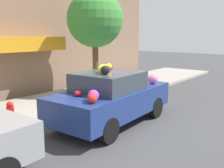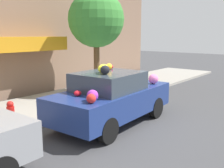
% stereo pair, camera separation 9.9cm
% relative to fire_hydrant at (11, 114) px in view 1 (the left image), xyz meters
% --- Properties ---
extents(ground_plane, '(60.00, 60.00, 0.00)m').
position_rel_fire_hydrant_xyz_m(ground_plane, '(2.18, -1.52, -0.46)').
color(ground_plane, '#424244').
extents(sidewalk_curb, '(24.00, 3.20, 0.12)m').
position_rel_fire_hydrant_xyz_m(sidewalk_curb, '(2.18, 1.18, -0.40)').
color(sidewalk_curb, '#9E998E').
rests_on(sidewalk_curb, ground).
extents(building_facade, '(18.00, 1.20, 5.20)m').
position_rel_fire_hydrant_xyz_m(building_facade, '(2.18, 3.39, 2.11)').
color(building_facade, '#846651').
rests_on(building_facade, ground).
extents(street_tree, '(2.26, 2.26, 4.15)m').
position_rel_fire_hydrant_xyz_m(street_tree, '(4.46, 1.01, 2.66)').
color(street_tree, brown).
rests_on(street_tree, sidewalk_curb).
extents(fire_hydrant, '(0.20, 0.20, 0.70)m').
position_rel_fire_hydrant_xyz_m(fire_hydrant, '(0.00, 0.00, 0.00)').
color(fire_hydrant, red).
rests_on(fire_hydrant, sidewalk_curb).
extents(art_car, '(4.00, 1.91, 1.75)m').
position_rel_fire_hydrant_xyz_m(art_car, '(2.16, -1.68, 0.32)').
color(art_car, navy).
rests_on(art_car, ground).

